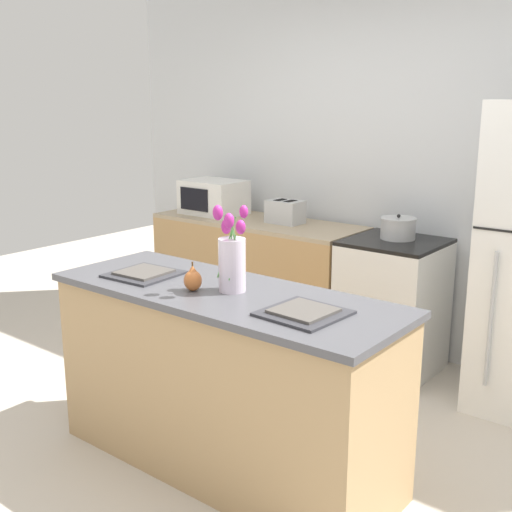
# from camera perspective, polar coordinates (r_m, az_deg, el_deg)

# --- Properties ---
(ground_plane) EXTENTS (10.00, 10.00, 0.00)m
(ground_plane) POSITION_cam_1_polar(r_m,az_deg,el_deg) (3.44, -2.73, -17.96)
(ground_plane) COLOR beige
(back_wall) EXTENTS (5.20, 0.08, 2.70)m
(back_wall) POSITION_cam_1_polar(r_m,az_deg,el_deg) (4.64, 13.70, 7.77)
(back_wall) COLOR silver
(back_wall) RESTS_ON ground_plane
(kitchen_island) EXTENTS (1.80, 0.66, 0.92)m
(kitchen_island) POSITION_cam_1_polar(r_m,az_deg,el_deg) (3.22, -2.82, -10.93)
(kitchen_island) COLOR tan
(kitchen_island) RESTS_ON ground_plane
(back_counter) EXTENTS (1.68, 0.60, 0.90)m
(back_counter) POSITION_cam_1_polar(r_m,az_deg,el_deg) (5.02, 0.11, -1.86)
(back_counter) COLOR tan
(back_counter) RESTS_ON ground_plane
(stove_range) EXTENTS (0.60, 0.61, 0.90)m
(stove_range) POSITION_cam_1_polar(r_m,az_deg,el_deg) (4.42, 12.01, -4.35)
(stove_range) COLOR silver
(stove_range) RESTS_ON ground_plane
(flower_vase) EXTENTS (0.15, 0.17, 0.41)m
(flower_vase) POSITION_cam_1_polar(r_m,az_deg,el_deg) (3.00, -2.16, -0.20)
(flower_vase) COLOR silver
(flower_vase) RESTS_ON kitchen_island
(pear_figurine) EXTENTS (0.09, 0.09, 0.14)m
(pear_figurine) POSITION_cam_1_polar(r_m,az_deg,el_deg) (3.04, -5.64, -2.07)
(pear_figurine) COLOR #C66B33
(pear_figurine) RESTS_ON kitchen_island
(plate_setting_left) EXTENTS (0.34, 0.34, 0.02)m
(plate_setting_left) POSITION_cam_1_polar(r_m,az_deg,el_deg) (3.35, -9.93, -1.53)
(plate_setting_left) COLOR #333338
(plate_setting_left) RESTS_ON kitchen_island
(plate_setting_right) EXTENTS (0.34, 0.34, 0.02)m
(plate_setting_right) POSITION_cam_1_polar(r_m,az_deg,el_deg) (2.72, 4.26, -5.01)
(plate_setting_right) COLOR #333338
(plate_setting_right) RESTS_ON kitchen_island
(toaster) EXTENTS (0.28, 0.18, 0.17)m
(toaster) POSITION_cam_1_polar(r_m,az_deg,el_deg) (4.78, 2.61, 3.95)
(toaster) COLOR #B7BABC
(toaster) RESTS_ON back_counter
(cooking_pot) EXTENTS (0.24, 0.24, 0.17)m
(cooking_pot) POSITION_cam_1_polar(r_m,az_deg,el_deg) (4.34, 12.51, 2.43)
(cooking_pot) COLOR #B2B5B7
(cooking_pot) RESTS_ON stove_range
(microwave) EXTENTS (0.48, 0.37, 0.27)m
(microwave) POSITION_cam_1_polar(r_m,az_deg,el_deg) (5.17, -3.78, 5.25)
(microwave) COLOR white
(microwave) RESTS_ON back_counter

